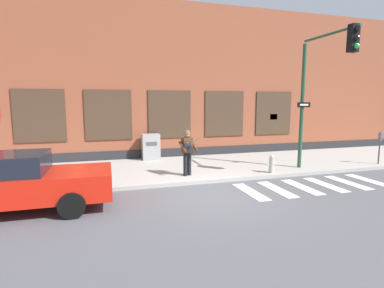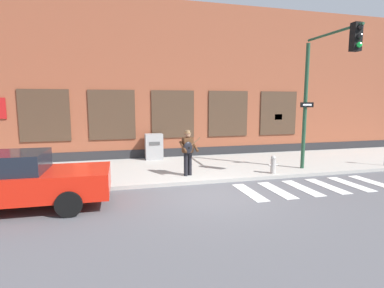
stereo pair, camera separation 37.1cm
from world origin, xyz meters
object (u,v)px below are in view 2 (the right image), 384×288
Objects in this scene: busker at (188,150)px; traffic_light at (324,78)px; red_car at (17,181)px; utility_box at (154,147)px; fire_hydrant at (273,165)px.

traffic_light is at bearing -11.09° from busker.
utility_box is (4.33, 5.50, -0.03)m from red_car.
traffic_light reaches higher than busker.
red_car is 2.76× the size of busker.
traffic_light is 7.41× the size of fire_hydrant.
fire_hydrant is (8.35, 1.45, -0.30)m from red_car.
red_car is 3.80× the size of utility_box.
busker is at bearing 171.43° from fire_hydrant.
red_car is at bearing -128.24° from utility_box.
red_car is 7.00m from utility_box.
traffic_light is at bearing -38.53° from utility_box.
utility_box is at bearing 141.47° from traffic_light.
busker is 3.33m from fire_hydrant.
utility_box is at bearing 51.76° from red_car.
traffic_light is 4.26× the size of utility_box.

